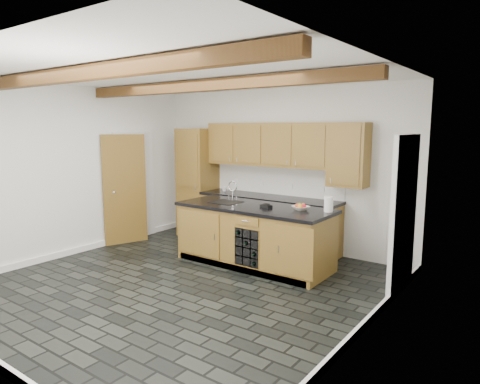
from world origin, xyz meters
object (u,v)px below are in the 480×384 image
object	(u,v)px
paper_towel	(329,204)
fruit_bowl	(301,208)
kitchen_scale	(266,206)
island	(254,236)

from	to	relation	value
paper_towel	fruit_bowl	bearing A→B (deg)	-163.73
kitchen_scale	paper_towel	world-z (taller)	paper_towel
island	paper_towel	size ratio (longest dim) A/B	11.10
fruit_bowl	paper_towel	bearing A→B (deg)	16.27
kitchen_scale	fruit_bowl	world-z (taller)	fruit_bowl
kitchen_scale	fruit_bowl	distance (m)	0.53
kitchen_scale	paper_towel	bearing A→B (deg)	31.16
kitchen_scale	fruit_bowl	size ratio (longest dim) A/B	0.83
fruit_bowl	paper_towel	world-z (taller)	paper_towel
kitchen_scale	island	bearing A→B (deg)	-160.91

